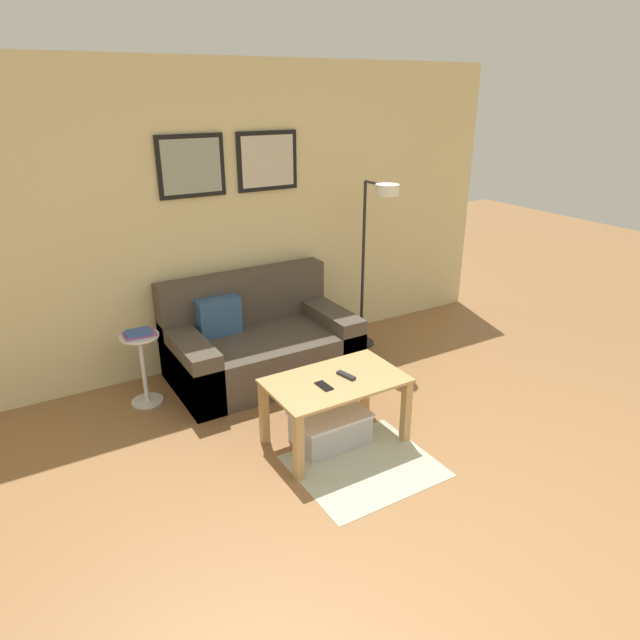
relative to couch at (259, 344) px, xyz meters
The scene contains 11 objects.
ground_plane 3.01m from the couch, 90.77° to the right, with size 16.00×16.00×0.00m, color olive.
wall_back 1.11m from the couch, 94.80° to the left, with size 5.60×0.09×2.55m.
area_rug 1.59m from the couch, 89.63° to the right, with size 0.90×0.78×0.01m, color #B2B79E.
couch is the anchor object (origin of this frame).
coffee_table 1.22m from the couch, 89.92° to the right, with size 0.93×0.57×0.49m.
storage_bin 1.22m from the couch, 91.64° to the right, with size 0.52×0.36×0.23m.
floor_lamp 1.37m from the couch, ahead, with size 0.25×0.54×1.58m.
side_table 0.99m from the couch, behind, with size 0.29×0.29×0.58m.
book_stack 1.04m from the couch, behind, with size 0.23×0.17×0.04m.
remote_control 1.24m from the couch, 86.05° to the right, with size 0.04×0.15×0.02m, color #232328.
cell_phone 1.28m from the couch, 95.31° to the right, with size 0.07×0.14×0.01m, color black.
Camera 1 is at (-1.81, -1.09, 2.32)m, focal length 32.00 mm.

